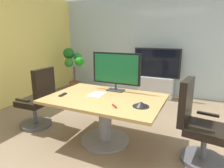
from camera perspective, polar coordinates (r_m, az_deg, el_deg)
name	(u,v)px	position (r m, az deg, el deg)	size (l,w,h in m)	color
ground_plane	(97,143)	(3.17, -4.55, -16.91)	(7.18, 7.18, 0.00)	#7A664C
wall_back_glass_partition	(151,46)	(5.62, 11.20, 10.82)	(5.46, 0.10, 2.67)	#9EB2B7
conference_table	(105,109)	(3.01, -2.04, -7.43)	(1.71, 1.17, 0.72)	#B2894C
office_chair_left	(38,103)	(3.74, -20.81, -5.19)	(0.60, 0.58, 1.09)	#4C4C51
office_chair_right	(198,128)	(2.82, 23.74, -11.80)	(0.62, 0.60, 1.09)	#4C4C51
tv_monitor	(116,70)	(3.22, 1.18, 4.25)	(0.84, 0.18, 0.64)	#333338
wall_display_unit	(156,81)	(5.33, 12.75, 0.87)	(1.20, 0.36, 1.31)	#B7BABC
potted_plant	(73,67)	(5.75, -11.28, 4.85)	(0.69, 0.56, 1.28)	brown
conference_phone	(141,104)	(2.59, 8.46, -5.89)	(0.22, 0.22, 0.07)	black
remote_control	(63,95)	(3.14, -14.21, -3.03)	(0.05, 0.17, 0.02)	black
whiteboard_marker	(114,106)	(2.56, 0.72, -6.47)	(0.13, 0.02, 0.02)	red
paper_notepad	(97,94)	(3.08, -4.43, -3.04)	(0.21, 0.30, 0.01)	white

